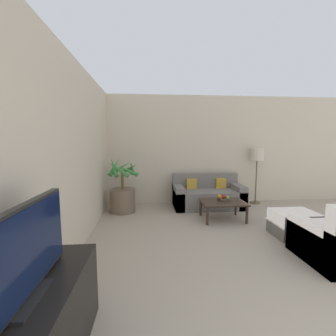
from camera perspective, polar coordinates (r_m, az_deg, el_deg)
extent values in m
cube|color=beige|center=(6.03, 15.60, 4.48)|extent=(7.81, 0.06, 2.70)
cube|color=beige|center=(2.82, -26.27, 1.86)|extent=(0.06, 7.59, 2.70)
cube|color=black|center=(1.72, -32.66, -26.29)|extent=(0.18, 0.36, 0.02)
cube|color=black|center=(1.59, -33.32, -17.73)|extent=(0.05, 1.04, 0.54)
cube|color=#0F1938|center=(1.58, -32.38, -17.86)|extent=(0.01, 1.00, 0.50)
cylinder|color=brown|center=(5.14, -11.40, -8.06)|extent=(0.55, 0.55, 0.52)
cylinder|color=brown|center=(5.05, -11.51, -3.44)|extent=(0.06, 0.06, 0.32)
cone|color=#38843D|center=(4.99, -9.22, 0.06)|extent=(0.10, 0.47, 0.37)
cone|color=#38843D|center=(5.17, -9.79, -0.13)|extent=(0.45, 0.39, 0.31)
cone|color=#38843D|center=(5.23, -11.86, 0.09)|extent=(0.50, 0.21, 0.34)
cone|color=#38843D|center=(5.11, -13.39, 0.38)|extent=(0.28, 0.44, 0.41)
cone|color=#38843D|center=(4.95, -13.61, 0.26)|extent=(0.28, 0.44, 0.42)
cone|color=#38843D|center=(4.81, -12.44, -0.35)|extent=(0.49, 0.20, 0.36)
cone|color=#38843D|center=(4.82, -10.13, -0.65)|extent=(0.45, 0.39, 0.31)
cube|color=slate|center=(5.47, 10.11, -7.66)|extent=(1.62, 0.80, 0.42)
cube|color=slate|center=(5.69, 9.36, -3.12)|extent=(1.62, 0.16, 0.35)
cube|color=slate|center=(5.32, 2.64, -7.31)|extent=(0.20, 0.80, 0.54)
cube|color=slate|center=(5.68, 17.12, -6.70)|extent=(0.20, 0.80, 0.54)
cube|color=gold|center=(5.51, 5.96, -3.99)|extent=(0.24, 0.12, 0.24)
cube|color=gold|center=(5.69, 13.22, -3.79)|extent=(0.24, 0.12, 0.24)
cylinder|color=brown|center=(6.20, 21.24, -8.20)|extent=(0.24, 0.24, 0.03)
cylinder|color=brown|center=(6.09, 21.46, -3.21)|extent=(0.03, 0.03, 1.07)
cylinder|color=beige|center=(6.01, 21.73, 3.24)|extent=(0.30, 0.30, 0.30)
cylinder|color=#38281E|center=(4.35, 9.95, -11.96)|extent=(0.05, 0.05, 0.34)
cylinder|color=#38281E|center=(4.60, 19.40, -11.20)|extent=(0.05, 0.05, 0.34)
cylinder|color=#38281E|center=(4.85, 8.29, -9.97)|extent=(0.05, 0.05, 0.34)
cylinder|color=#38281E|center=(5.08, 16.87, -9.43)|extent=(0.05, 0.05, 0.34)
cube|color=#38281E|center=(4.65, 13.75, -8.43)|extent=(0.86, 0.63, 0.03)
cylinder|color=#42382D|center=(4.74, 13.98, -7.72)|extent=(0.27, 0.27, 0.04)
sphere|color=red|center=(4.72, 14.01, -7.04)|extent=(0.08, 0.08, 0.08)
sphere|color=olive|center=(4.68, 14.94, -7.23)|extent=(0.07, 0.07, 0.07)
sphere|color=orange|center=(4.72, 12.93, -7.01)|extent=(0.08, 0.08, 0.08)
cube|color=slate|center=(3.76, 36.51, -15.47)|extent=(0.77, 0.84, 0.44)
cube|color=slate|center=(3.56, 32.75, -15.60)|extent=(0.16, 0.84, 0.54)
cube|color=slate|center=(4.35, 29.35, -12.22)|extent=(0.67, 0.53, 0.41)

